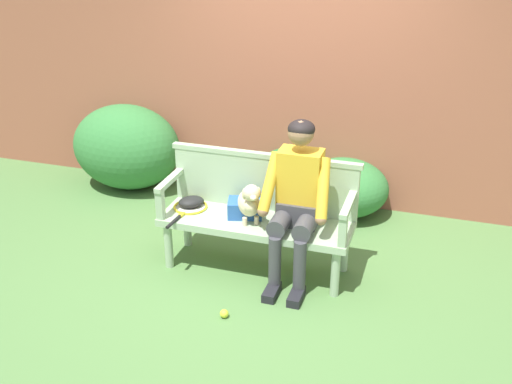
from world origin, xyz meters
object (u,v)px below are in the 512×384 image
object	(u,v)px
person_seated	(297,196)
garden_bench	(256,226)
baseball_glove	(191,202)
sports_bag	(245,208)
tennis_racket	(189,208)
dog_on_bench	(249,202)
tennis_ball	(224,314)

from	to	relation	value
person_seated	garden_bench	bearing A→B (deg)	177.56
garden_bench	person_seated	world-z (taller)	person_seated
person_seated	baseball_glove	distance (m)	0.97
sports_bag	tennis_racket	bearing A→B (deg)	-176.76
garden_bench	person_seated	size ratio (longest dim) A/B	1.19
person_seated	baseball_glove	xyz separation A→B (m)	(-0.94, 0.08, -0.22)
tennis_racket	sports_bag	world-z (taller)	sports_bag
person_seated	dog_on_bench	size ratio (longest dim) A/B	3.62
sports_bag	baseball_glove	bearing A→B (deg)	177.46
person_seated	dog_on_bench	world-z (taller)	person_seated
garden_bench	tennis_ball	xyz separation A→B (m)	(-0.01, -0.73, -0.37)
tennis_racket	baseball_glove	xyz separation A→B (m)	(0.00, 0.05, 0.04)
tennis_racket	garden_bench	bearing A→B (deg)	-1.28
person_seated	sports_bag	world-z (taller)	person_seated
dog_on_bench	sports_bag	bearing A→B (deg)	125.50
dog_on_bench	garden_bench	bearing A→B (deg)	57.45
tennis_ball	dog_on_bench	bearing A→B (deg)	91.86
baseball_glove	tennis_ball	xyz separation A→B (m)	(0.58, -0.80, -0.47)
garden_bench	person_seated	xyz separation A→B (m)	(0.34, -0.01, 0.33)
tennis_racket	person_seated	bearing A→B (deg)	-1.70
garden_bench	dog_on_bench	distance (m)	0.26
tennis_racket	sports_bag	bearing A→B (deg)	3.24
garden_bench	person_seated	bearing A→B (deg)	-2.44
person_seated	sports_bag	xyz separation A→B (m)	(-0.45, 0.06, -0.20)
dog_on_bench	tennis_racket	distance (m)	0.59
person_seated	sports_bag	size ratio (longest dim) A/B	4.76
sports_bag	tennis_ball	xyz separation A→B (m)	(0.09, -0.78, -0.50)
tennis_ball	person_seated	bearing A→B (deg)	63.60
garden_bench	person_seated	distance (m)	0.48
sports_bag	tennis_ball	bearing A→B (deg)	-83.21
baseball_glove	sports_bag	bearing A→B (deg)	-40.54
garden_bench	tennis_ball	distance (m)	0.82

